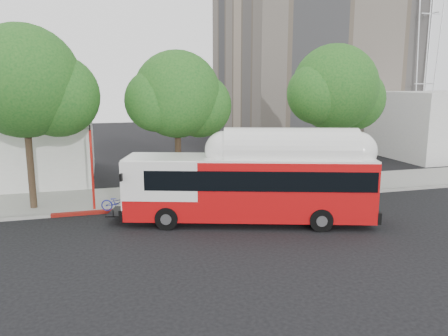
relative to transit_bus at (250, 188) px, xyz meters
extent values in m
plane|color=black|center=(-1.53, -0.29, -1.75)|extent=(120.00, 120.00, 0.00)
cube|color=gray|center=(-1.53, 6.21, -1.68)|extent=(60.00, 5.00, 0.15)
cube|color=gray|center=(-1.53, 3.61, -1.68)|extent=(60.00, 0.30, 0.15)
cube|color=maroon|center=(-4.53, 3.61, -1.67)|extent=(10.00, 0.32, 0.16)
cylinder|color=#2D2116|center=(-10.53, 5.21, 1.29)|extent=(0.36, 0.36, 6.08)
sphere|color=#164F19|center=(-10.53, 5.21, 5.09)|extent=(5.80, 5.80, 5.80)
sphere|color=#164F19|center=(-8.93, 5.41, 4.33)|extent=(4.35, 4.35, 4.35)
cylinder|color=#2D2116|center=(-2.53, 5.71, 0.97)|extent=(0.36, 0.36, 5.44)
sphere|color=#164F19|center=(-2.53, 5.71, 4.37)|extent=(5.00, 5.00, 5.00)
sphere|color=#164F19|center=(-1.15, 5.91, 3.69)|extent=(3.75, 3.75, 3.75)
cylinder|color=#2D2116|center=(7.47, 5.51, 1.13)|extent=(0.36, 0.36, 5.76)
sphere|color=#164F19|center=(7.47, 5.51, 4.73)|extent=(5.40, 5.40, 5.40)
sphere|color=#164F19|center=(8.96, 5.71, 4.01)|extent=(4.05, 4.05, 4.05)
cube|color=red|center=(-0.09, 0.03, 0.01)|extent=(11.99, 6.03, 2.85)
cube|color=black|center=(0.38, -0.12, 0.60)|extent=(10.89, 5.73, 0.93)
cube|color=white|center=(-0.09, 0.03, 1.47)|extent=(11.97, 5.96, 0.10)
cube|color=white|center=(1.78, -0.57, 1.73)|extent=(6.58, 3.79, 0.54)
cube|color=black|center=(-6.20, 1.99, -1.26)|extent=(1.29, 1.92, 0.06)
imported|color=navy|center=(-6.20, 1.99, -0.79)|extent=(1.07, 1.78, 0.89)
cylinder|color=red|center=(-7.38, 4.01, 0.44)|extent=(0.13, 0.13, 4.38)
cube|color=black|center=(-7.38, 4.01, 2.74)|extent=(0.05, 0.44, 0.27)
camera|label=1|loc=(-6.79, -19.44, 4.95)|focal=35.00mm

